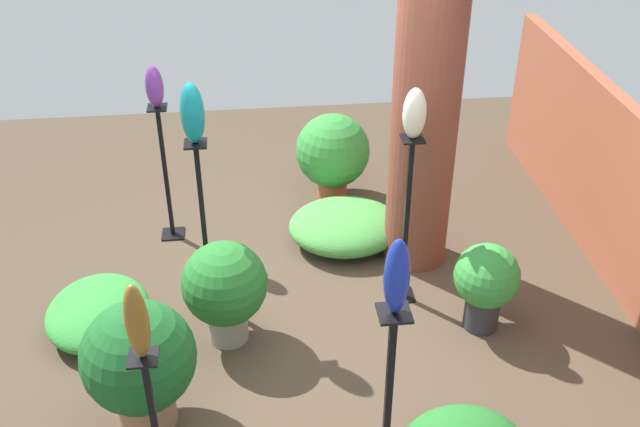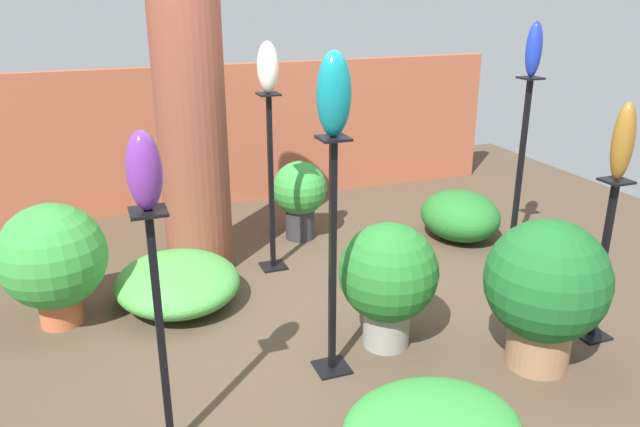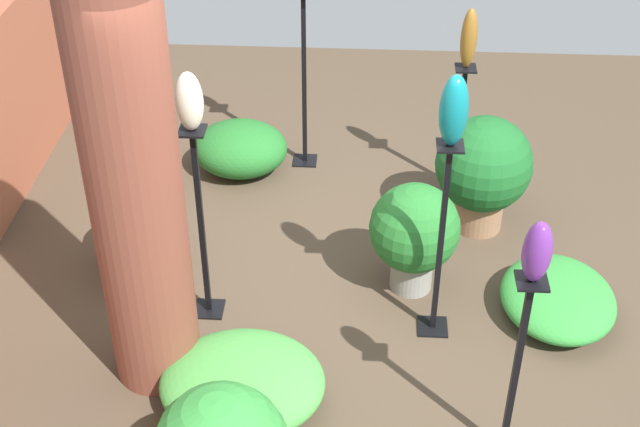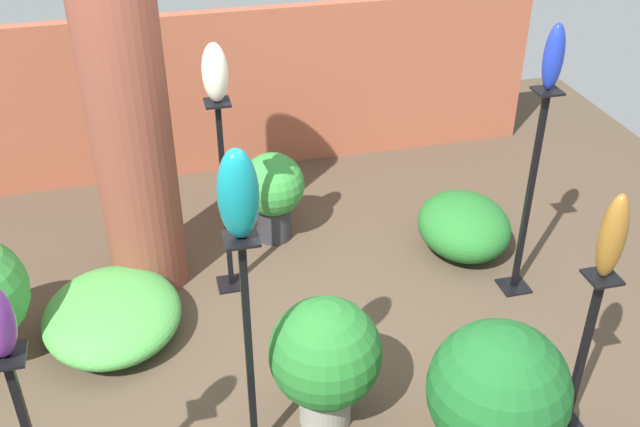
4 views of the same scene
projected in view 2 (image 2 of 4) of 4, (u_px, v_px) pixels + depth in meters
ground_plane at (349, 317)px, 4.35m from camera, size 8.00×8.00×0.00m
brick_wall_back at (246, 134)px, 6.53m from camera, size 5.60×0.12×1.45m
brick_pillar at (191, 111)px, 4.71m from camera, size 0.53×0.53×2.58m
pedestal_teal at (333, 269)px, 3.54m from camera, size 0.20×0.20×1.43m
pedestal_ivory at (271, 191)px, 4.91m from camera, size 0.20×0.20×1.43m
pedestal_cobalt at (519, 178)px, 5.09m from camera, size 0.20×0.20×1.52m
pedestal_bronze at (602, 268)px, 3.96m from camera, size 0.20×0.20×1.08m
pedestal_violet at (162, 347)px, 2.92m from camera, size 0.20×0.20×1.26m
art_vase_teal at (334, 94)px, 3.20m from camera, size 0.19×0.17×0.45m
art_vase_ivory at (268, 67)px, 4.58m from camera, size 0.16×0.17×0.38m
art_vase_cobalt at (534, 49)px, 4.74m from camera, size 0.12×0.12×0.42m
art_vase_bronze at (623, 141)px, 3.68m from camera, size 0.13×0.13×0.47m
art_vase_violet at (144, 171)px, 2.63m from camera, size 0.15×0.15×0.35m
potted_plant_front_right at (53, 258)px, 4.12m from camera, size 0.71×0.71×0.85m
potted_plant_near_pillar at (300, 193)px, 5.59m from camera, size 0.49×0.49×0.72m
potted_plant_walkway_edge at (546, 286)px, 3.64m from camera, size 0.73×0.73×0.93m
potted_plant_front_left at (388, 277)px, 3.87m from camera, size 0.62×0.62×0.82m
foliage_bed_west at (178, 282)px, 4.50m from camera, size 0.89×1.00×0.32m
foliage_bed_center at (460, 215)px, 5.66m from camera, size 0.68×0.79×0.44m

